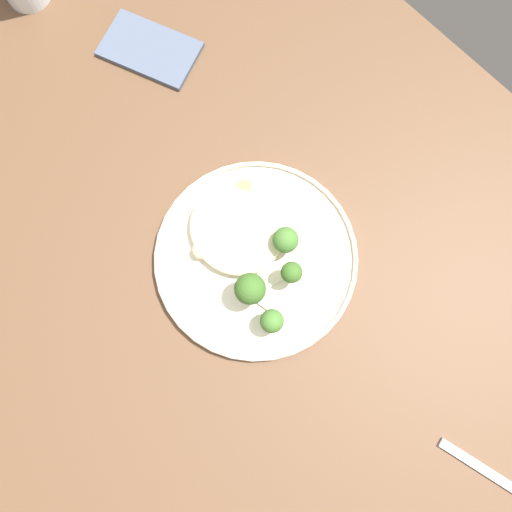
# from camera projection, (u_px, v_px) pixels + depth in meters

# --- Properties ---
(ground) EXTENTS (6.00, 6.00, 0.00)m
(ground) POSITION_uv_depth(u_px,v_px,m) (255.00, 322.00, 1.39)
(ground) COLOR #2D2B28
(wooden_dining_table) EXTENTS (1.40, 1.00, 0.74)m
(wooden_dining_table) POSITION_uv_depth(u_px,v_px,m) (254.00, 290.00, 0.75)
(wooden_dining_table) COLOR brown
(wooden_dining_table) RESTS_ON ground
(dinner_plate) EXTENTS (0.29, 0.29, 0.02)m
(dinner_plate) POSITION_uv_depth(u_px,v_px,m) (256.00, 258.00, 0.67)
(dinner_plate) COLOR beige
(dinner_plate) RESTS_ON wooden_dining_table
(noodle_bed) EXTENTS (0.14, 0.13, 0.03)m
(noodle_bed) POSITION_uv_depth(u_px,v_px,m) (236.00, 230.00, 0.66)
(noodle_bed) COLOR beige
(noodle_bed) RESTS_ON dinner_plate
(seared_scallop_center_golden) EXTENTS (0.03, 0.03, 0.01)m
(seared_scallop_center_golden) POSITION_uv_depth(u_px,v_px,m) (240.00, 227.00, 0.67)
(seared_scallop_center_golden) COLOR #E5C689
(seared_scallop_center_golden) RESTS_ON dinner_plate
(seared_scallop_right_edge) EXTENTS (0.02, 0.02, 0.01)m
(seared_scallop_right_edge) POSITION_uv_depth(u_px,v_px,m) (201.00, 251.00, 0.66)
(seared_scallop_right_edge) COLOR beige
(seared_scallop_right_edge) RESTS_ON dinner_plate
(seared_scallop_on_noodles) EXTENTS (0.02, 0.02, 0.02)m
(seared_scallop_on_noodles) POSITION_uv_depth(u_px,v_px,m) (216.00, 230.00, 0.66)
(seared_scallop_on_noodles) COLOR beige
(seared_scallop_on_noodles) RESTS_ON dinner_plate
(seared_scallop_half_hidden) EXTENTS (0.02, 0.02, 0.02)m
(seared_scallop_half_hidden) POSITION_uv_depth(u_px,v_px,m) (244.00, 189.00, 0.68)
(seared_scallop_half_hidden) COLOR #DBB77A
(seared_scallop_half_hidden) RESTS_ON dinner_plate
(seared_scallop_rear_pale) EXTENTS (0.03, 0.03, 0.01)m
(seared_scallop_rear_pale) POSITION_uv_depth(u_px,v_px,m) (257.00, 218.00, 0.67)
(seared_scallop_rear_pale) COLOR beige
(seared_scallop_rear_pale) RESTS_ON dinner_plate
(broccoli_floret_tall_stalk) EXTENTS (0.04, 0.04, 0.06)m
(broccoli_floret_tall_stalk) POSITION_uv_depth(u_px,v_px,m) (250.00, 289.00, 0.62)
(broccoli_floret_tall_stalk) COLOR #89A356
(broccoli_floret_tall_stalk) RESTS_ON dinner_plate
(broccoli_floret_near_rim) EXTENTS (0.03, 0.03, 0.05)m
(broccoli_floret_near_rim) POSITION_uv_depth(u_px,v_px,m) (291.00, 273.00, 0.63)
(broccoli_floret_near_rim) COLOR #89A356
(broccoli_floret_near_rim) RESTS_ON dinner_plate
(broccoli_floret_split_head) EXTENTS (0.04, 0.04, 0.05)m
(broccoli_floret_split_head) POSITION_uv_depth(u_px,v_px,m) (285.00, 240.00, 0.64)
(broccoli_floret_split_head) COLOR #89A356
(broccoli_floret_split_head) RESTS_ON dinner_plate
(broccoli_floret_rear_charred) EXTENTS (0.03, 0.03, 0.05)m
(broccoli_floret_rear_charred) POSITION_uv_depth(u_px,v_px,m) (272.00, 321.00, 0.62)
(broccoli_floret_rear_charred) COLOR #89A356
(broccoli_floret_rear_charred) RESTS_ON dinner_plate
(onion_sliver_short_strip) EXTENTS (0.05, 0.02, 0.00)m
(onion_sliver_short_strip) POSITION_uv_depth(u_px,v_px,m) (270.00, 309.00, 0.65)
(onion_sliver_short_strip) COLOR silver
(onion_sliver_short_strip) RESTS_ON dinner_plate
(onion_sliver_pale_crescent) EXTENTS (0.02, 0.05, 0.00)m
(onion_sliver_pale_crescent) POSITION_uv_depth(u_px,v_px,m) (252.00, 283.00, 0.66)
(onion_sliver_pale_crescent) COLOR silver
(onion_sliver_pale_crescent) RESTS_ON dinner_plate
(onion_sliver_long_sliver) EXTENTS (0.02, 0.05, 0.00)m
(onion_sliver_long_sliver) POSITION_uv_depth(u_px,v_px,m) (274.00, 282.00, 0.66)
(onion_sliver_long_sliver) COLOR silver
(onion_sliver_long_sliver) RESTS_ON dinner_plate
(dinner_fork) EXTENTS (0.18, 0.06, 0.00)m
(dinner_fork) POSITION_uv_depth(u_px,v_px,m) (509.00, 486.00, 0.61)
(dinner_fork) COLOR silver
(dinner_fork) RESTS_ON wooden_dining_table
(folded_napkin) EXTENTS (0.17, 0.14, 0.01)m
(folded_napkin) POSITION_uv_depth(u_px,v_px,m) (150.00, 49.00, 0.75)
(folded_napkin) COLOR #4C566B
(folded_napkin) RESTS_ON wooden_dining_table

